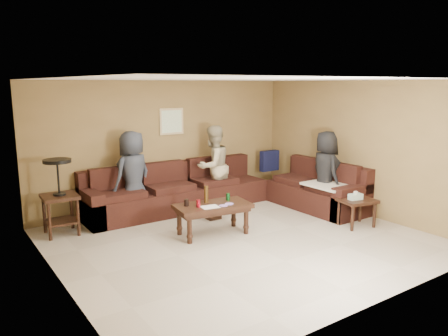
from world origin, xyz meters
name	(u,v)px	position (x,y,z in m)	size (l,w,h in m)	color
room	(242,136)	(0.00, 0.00, 1.66)	(5.60, 5.50, 2.50)	#AFA594
sectional_sofa	(228,193)	(0.81, 1.52, 0.33)	(4.65, 2.90, 0.97)	black
coffee_table	(213,209)	(-0.23, 0.48, 0.43)	(1.30, 0.78, 0.79)	black
end_table_left	(60,196)	(-2.27, 1.89, 0.65)	(0.57, 0.57, 1.25)	black
side_table_right	(357,203)	(2.05, -0.58, 0.42)	(0.67, 0.58, 0.63)	black
waste_bin	(212,211)	(0.23, 1.20, 0.15)	(0.25, 0.25, 0.30)	black
wall_art	(171,121)	(0.10, 2.48, 1.70)	(0.52, 0.04, 0.52)	tan
person_left	(133,175)	(-0.94, 2.04, 0.81)	(0.79, 0.51, 1.61)	#2B303C
person_middle	(213,166)	(0.73, 1.93, 0.81)	(0.79, 0.62, 1.63)	tan
person_right	(325,172)	(2.27, 0.36, 0.78)	(0.76, 0.50, 1.56)	black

